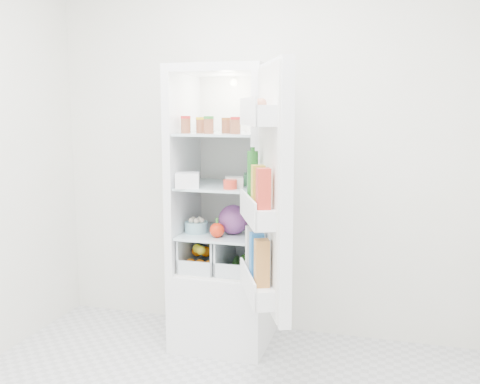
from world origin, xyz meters
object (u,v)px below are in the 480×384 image
(refrigerator, at_px, (227,242))
(red_cabbage, at_px, (233,220))
(fridge_door, at_px, (269,194))
(mushroom_bowl, at_px, (196,227))

(refrigerator, height_order, red_cabbage, refrigerator)
(red_cabbage, distance_m, fridge_door, 0.66)
(refrigerator, height_order, fridge_door, refrigerator)
(refrigerator, relative_size, red_cabbage, 9.57)
(mushroom_bowl, bearing_deg, refrigerator, 37.55)
(refrigerator, relative_size, mushroom_bowl, 12.19)
(red_cabbage, distance_m, mushroom_bowl, 0.25)
(mushroom_bowl, bearing_deg, fridge_door, -39.62)
(refrigerator, bearing_deg, fridge_door, -55.47)
(refrigerator, xyz_separation_m, red_cabbage, (0.08, -0.11, 0.18))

